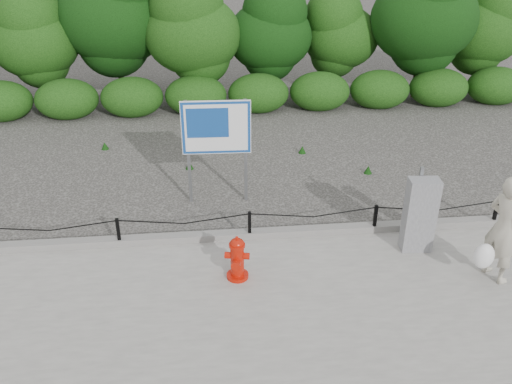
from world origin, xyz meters
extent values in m
plane|color=#2D2B28|center=(0.00, 0.00, 0.00)|extent=(90.00, 90.00, 0.00)
cube|color=gray|center=(0.00, -2.00, 0.04)|extent=(14.00, 4.00, 0.08)
cube|color=slate|center=(0.00, 0.05, 0.15)|extent=(14.00, 0.22, 0.14)
cube|color=black|center=(-2.50, 0.00, 0.38)|extent=(0.06, 0.06, 0.60)
cube|color=black|center=(0.00, 0.00, 0.38)|extent=(0.06, 0.06, 0.60)
cube|color=black|center=(2.50, 0.00, 0.38)|extent=(0.06, 0.06, 0.60)
cube|color=black|center=(5.00, 0.00, 0.38)|extent=(0.06, 0.06, 0.60)
cylinder|color=black|center=(-3.75, 0.00, 0.60)|extent=(2.50, 0.02, 0.02)
cylinder|color=black|center=(-1.25, 0.00, 0.60)|extent=(2.50, 0.02, 0.02)
cylinder|color=black|center=(1.25, 0.00, 0.60)|extent=(2.50, 0.02, 0.02)
cylinder|color=black|center=(3.75, 0.00, 0.60)|extent=(2.50, 0.02, 0.02)
cylinder|color=black|center=(-6.00, 9.00, 0.94)|extent=(0.18, 0.18, 1.88)
ellipsoid|color=#164C11|center=(-6.00, 9.00, 2.25)|extent=(2.78, 2.40, 3.00)
cylinder|color=black|center=(-3.50, 9.40, 1.23)|extent=(0.18, 0.18, 2.45)
ellipsoid|color=#164C11|center=(-3.50, 9.40, 2.94)|extent=(3.63, 3.14, 3.93)
cylinder|color=black|center=(-1.00, 8.60, 1.03)|extent=(0.18, 0.18, 2.07)
ellipsoid|color=#164C11|center=(-1.00, 8.60, 2.48)|extent=(3.06, 2.65, 3.31)
cylinder|color=black|center=(1.50, 9.00, 0.95)|extent=(0.18, 0.18, 1.89)
ellipsoid|color=#164C11|center=(1.50, 9.00, 2.27)|extent=(2.80, 2.42, 3.03)
cylinder|color=black|center=(4.00, 9.40, 0.87)|extent=(0.18, 0.18, 1.74)
ellipsoid|color=#164C11|center=(4.00, 9.40, 2.09)|extent=(2.58, 2.23, 2.78)
cylinder|color=black|center=(6.50, 8.60, 1.19)|extent=(0.18, 0.18, 2.38)
ellipsoid|color=#164C11|center=(6.50, 8.60, 2.85)|extent=(3.52, 3.04, 3.81)
cylinder|color=black|center=(8.80, 9.00, 0.97)|extent=(0.18, 0.18, 1.94)
ellipsoid|color=#164C11|center=(8.80, 9.00, 2.33)|extent=(2.88, 2.49, 3.11)
cylinder|color=#B71506|center=(-0.33, -1.22, 0.11)|extent=(0.45, 0.45, 0.06)
cylinder|color=#B71506|center=(-0.33, -1.22, 0.44)|extent=(0.28, 0.28, 0.58)
cylinder|color=#B71506|center=(-0.33, -1.22, 0.75)|extent=(0.33, 0.33, 0.05)
ellipsoid|color=#B71506|center=(-0.33, -1.22, 0.78)|extent=(0.29, 0.29, 0.19)
cylinder|color=#B71506|center=(-0.33, -1.22, 0.88)|extent=(0.08, 0.08, 0.05)
cylinder|color=#B71506|center=(-0.48, -1.19, 0.53)|extent=(0.13, 0.14, 0.12)
cylinder|color=#B71506|center=(-0.17, -1.25, 0.53)|extent=(0.13, 0.14, 0.12)
cylinder|color=#B71506|center=(-0.36, -1.39, 0.47)|extent=(0.18, 0.16, 0.16)
cylinder|color=slate|center=(-0.36, -1.36, 0.38)|extent=(0.01, 0.06, 0.13)
imported|color=#B6AF9C|center=(4.16, -1.65, 1.06)|extent=(0.69, 0.83, 1.96)
ellipsoid|color=white|center=(3.81, -1.80, 0.63)|extent=(0.35, 0.27, 0.47)
cube|color=gray|center=(3.10, -0.67, 0.81)|extent=(0.58, 0.36, 1.47)
cube|color=slate|center=(3.10, -0.47, 0.89)|extent=(0.06, 0.06, 1.62)
cube|color=slate|center=(-1.15, 1.81, 1.17)|extent=(0.07, 0.07, 2.34)
cube|color=slate|center=(0.08, 1.76, 1.17)|extent=(0.07, 0.07, 2.34)
cube|color=white|center=(-0.54, 1.74, 1.76)|extent=(1.47, 0.10, 1.17)
cube|color=navy|center=(-0.54, 1.71, 1.76)|extent=(1.44, 0.05, 1.14)
cube|color=navy|center=(-0.71, 1.71, 1.88)|extent=(0.88, 0.04, 0.64)
camera|label=1|loc=(-0.79, -8.94, 5.85)|focal=38.00mm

